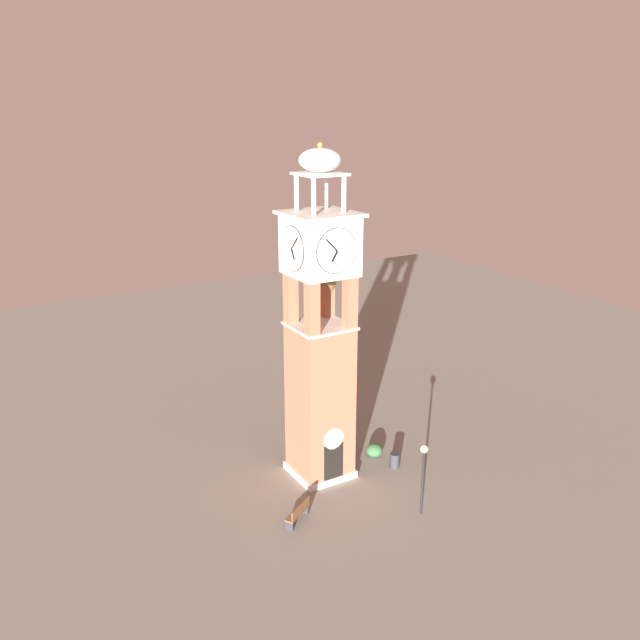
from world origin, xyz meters
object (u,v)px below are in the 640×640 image
Objects in this scene: clock_tower at (320,346)px; lamp_post at (423,466)px; park_bench at (298,512)px; trash_bin at (395,460)px.

lamp_post is at bearing -68.46° from clock_tower.
park_bench is 0.45× the size of lamp_post.
lamp_post is (2.20, -5.58, -4.54)m from clock_tower.
park_bench is (-3.07, -3.23, -6.56)m from clock_tower.
trash_bin is at bearing 13.91° from park_bench.
park_bench is 1.99× the size of trash_bin.
lamp_post reaches higher than trash_bin.
clock_tower is at bearing 111.54° from lamp_post.
trash_bin is (1.45, 4.02, -2.10)m from lamp_post.
park_bench is at bearing -166.09° from trash_bin.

